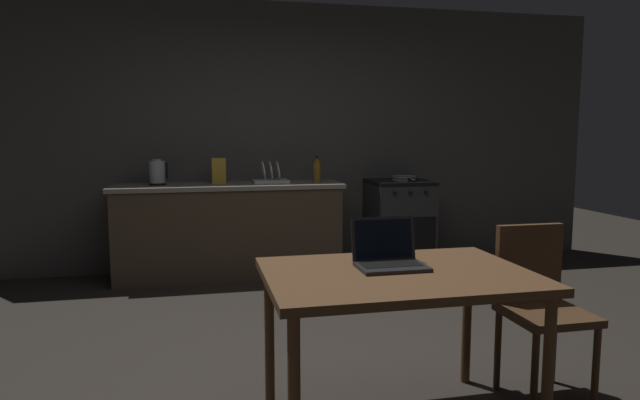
# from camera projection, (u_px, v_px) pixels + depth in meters

# --- Properties ---
(ground_plane) EXTENTS (12.00, 12.00, 0.00)m
(ground_plane) POSITION_uv_depth(u_px,v_px,m) (338.00, 366.00, 3.34)
(ground_plane) COLOR #2D2823
(back_wall) EXTENTS (6.40, 0.10, 2.67)m
(back_wall) POSITION_uv_depth(u_px,v_px,m) (303.00, 137.00, 5.80)
(back_wall) COLOR #4C4A47
(back_wall) RESTS_ON ground_plane
(kitchen_counter) EXTENTS (2.16, 0.64, 0.90)m
(kitchen_counter) POSITION_uv_depth(u_px,v_px,m) (229.00, 230.00, 5.39)
(kitchen_counter) COLOR #4C3D2D
(kitchen_counter) RESTS_ON ground_plane
(stove_oven) EXTENTS (0.60, 0.62, 0.90)m
(stove_oven) POSITION_uv_depth(u_px,v_px,m) (399.00, 224.00, 5.76)
(stove_oven) COLOR #2D2D30
(stove_oven) RESTS_ON ground_plane
(dining_table) EXTENTS (1.22, 0.85, 0.75)m
(dining_table) POSITION_uv_depth(u_px,v_px,m) (397.00, 287.00, 2.58)
(dining_table) COLOR brown
(dining_table) RESTS_ON ground_plane
(chair) EXTENTS (0.40, 0.40, 0.90)m
(chair) POSITION_uv_depth(u_px,v_px,m) (539.00, 299.00, 2.95)
(chair) COLOR #4C331E
(chair) RESTS_ON ground_plane
(laptop) EXTENTS (0.32, 0.26, 0.23)m
(laptop) POSITION_uv_depth(u_px,v_px,m) (389.00, 257.00, 2.66)
(laptop) COLOR #232326
(laptop) RESTS_ON dining_table
(electric_kettle) EXTENTS (0.17, 0.15, 0.24)m
(electric_kettle) POSITION_uv_depth(u_px,v_px,m) (157.00, 173.00, 5.19)
(electric_kettle) COLOR black
(electric_kettle) RESTS_ON kitchen_counter
(bottle) EXTENTS (0.08, 0.08, 0.26)m
(bottle) POSITION_uv_depth(u_px,v_px,m) (317.00, 170.00, 5.46)
(bottle) COLOR #8C601E
(bottle) RESTS_ON kitchen_counter
(frying_pan) EXTENTS (0.26, 0.43, 0.05)m
(frying_pan) POSITION_uv_depth(u_px,v_px,m) (404.00, 178.00, 5.69)
(frying_pan) COLOR gray
(frying_pan) RESTS_ON stove_oven
(cereal_box) EXTENTS (0.13, 0.05, 0.24)m
(cereal_box) POSITION_uv_depth(u_px,v_px,m) (219.00, 171.00, 5.33)
(cereal_box) COLOR gold
(cereal_box) RESTS_ON kitchen_counter
(dish_rack) EXTENTS (0.34, 0.26, 0.21)m
(dish_rack) POSITION_uv_depth(u_px,v_px,m) (271.00, 178.00, 5.42)
(dish_rack) COLOR silver
(dish_rack) RESTS_ON kitchen_counter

